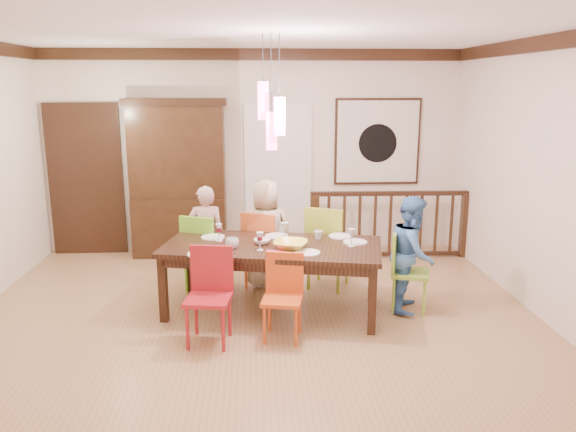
{
  "coord_description": "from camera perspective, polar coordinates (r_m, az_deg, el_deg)",
  "views": [
    {
      "loc": [
        0.01,
        -5.64,
        2.41
      ],
      "look_at": [
        0.37,
        0.31,
        1.01
      ],
      "focal_mm": 35.0,
      "sensor_mm": 36.0,
      "label": 1
    }
  ],
  "objects": [
    {
      "name": "floor",
      "position": [
        6.13,
        -3.3,
        -9.94
      ],
      "size": [
        6.0,
        6.0,
        0.0
      ],
      "primitive_type": "plane",
      "color": "#A1774E",
      "rests_on": "ground"
    },
    {
      "name": "ceiling",
      "position": [
        5.66,
        -3.7,
        18.15
      ],
      "size": [
        6.0,
        6.0,
        0.0
      ],
      "primitive_type": "plane",
      "rotation": [
        3.14,
        0.0,
        0.0
      ],
      "color": "white",
      "rests_on": "wall_back"
    },
    {
      "name": "wall_back",
      "position": [
        8.2,
        -3.5,
        6.45
      ],
      "size": [
        6.0,
        0.0,
        6.0
      ],
      "primitive_type": "plane",
      "rotation": [
        1.57,
        0.0,
        0.0
      ],
      "color": "beige",
      "rests_on": "floor"
    },
    {
      "name": "wall_right",
      "position": [
        6.46,
        24.25,
        3.49
      ],
      "size": [
        0.0,
        5.0,
        5.0
      ],
      "primitive_type": "plane",
      "rotation": [
        1.57,
        0.0,
        -1.57
      ],
      "color": "beige",
      "rests_on": "floor"
    },
    {
      "name": "crown_molding",
      "position": [
        5.66,
        -3.69,
        17.34
      ],
      "size": [
        6.0,
        5.0,
        0.16
      ],
      "primitive_type": null,
      "color": "black",
      "rests_on": "wall_back"
    },
    {
      "name": "panel_door",
      "position": [
        8.55,
        -19.78,
        3.27
      ],
      "size": [
        1.04,
        0.07,
        2.24
      ],
      "primitive_type": "cube",
      "color": "black",
      "rests_on": "wall_back"
    },
    {
      "name": "white_doorway",
      "position": [
        8.23,
        -1.01,
        3.68
      ],
      "size": [
        0.97,
        0.05,
        2.22
      ],
      "primitive_type": "cube",
      "color": "silver",
      "rests_on": "wall_back"
    },
    {
      "name": "painting",
      "position": [
        8.34,
        9.06,
        7.46
      ],
      "size": [
        1.25,
        0.06,
        1.25
      ],
      "color": "black",
      "rests_on": "wall_back"
    },
    {
      "name": "pendant_cluster",
      "position": [
        5.75,
        -1.7,
        10.18
      ],
      "size": [
        0.27,
        0.21,
        1.14
      ],
      "color": "#F6498A",
      "rests_on": "ceiling"
    },
    {
      "name": "dining_table",
      "position": [
        6.0,
        -1.61,
        -3.62
      ],
      "size": [
        2.46,
        1.49,
        0.75
      ],
      "rotation": [
        0.0,
        0.0,
        -0.2
      ],
      "color": "black",
      "rests_on": "floor"
    },
    {
      "name": "chair_far_left",
      "position": [
        6.73,
        -8.43,
        -3.09
      ],
      "size": [
        0.55,
        0.55,
        0.94
      ],
      "rotation": [
        0.0,
        0.0,
        2.75
      ],
      "color": "#6CB928",
      "rests_on": "floor"
    },
    {
      "name": "chair_far_mid",
      "position": [
        6.78,
        -2.37,
        -2.78
      ],
      "size": [
        0.57,
        0.57,
        0.95
      ],
      "rotation": [
        0.0,
        0.0,
        2.68
      ],
      "color": "#D55D28",
      "rests_on": "floor"
    },
    {
      "name": "chair_far_right",
      "position": [
        6.76,
        4.15,
        -2.5
      ],
      "size": [
        0.61,
        0.61,
        1.02
      ],
      "rotation": [
        0.0,
        0.0,
        2.7
      ],
      "color": "#8DA427",
      "rests_on": "floor"
    },
    {
      "name": "chair_near_left",
      "position": [
        5.35,
        -8.12,
        -7.56
      ],
      "size": [
        0.47,
        0.47,
        0.91
      ],
      "rotation": [
        0.0,
        0.0,
        -0.14
      ],
      "color": "maroon",
      "rests_on": "floor"
    },
    {
      "name": "chair_near_mid",
      "position": [
        5.4,
        -0.58,
        -7.79
      ],
      "size": [
        0.44,
        0.44,
        0.83
      ],
      "rotation": [
        0.0,
        0.0,
        -0.19
      ],
      "color": "#BE4816",
      "rests_on": "floor"
    },
    {
      "name": "chair_end_right",
      "position": [
        6.22,
        12.36,
        -5.01
      ],
      "size": [
        0.5,
        0.5,
        0.87
      ],
      "rotation": [
        0.0,
        0.0,
        1.26
      ],
      "color": "#7FAD30",
      "rests_on": "floor"
    },
    {
      "name": "china_hutch",
      "position": [
        8.11,
        -11.09,
        3.81
      ],
      "size": [
        1.41,
        0.46,
        2.23
      ],
      "color": "black",
      "rests_on": "floor"
    },
    {
      "name": "balustrade",
      "position": [
        8.06,
        10.35,
        -0.73
      ],
      "size": [
        2.27,
        0.12,
        0.96
      ],
      "rotation": [
        0.0,
        0.0,
        -0.02
      ],
      "color": "black",
      "rests_on": "floor"
    },
    {
      "name": "person_far_left",
      "position": [
        6.86,
        -8.31,
        -2.04
      ],
      "size": [
        0.46,
        0.31,
        1.24
      ],
      "primitive_type": "imported",
      "rotation": [
        0.0,
        0.0,
        3.16
      ],
      "color": "beige",
      "rests_on": "floor"
    },
    {
      "name": "person_far_mid",
      "position": [
        6.77,
        -2.22,
        -1.79
      ],
      "size": [
        0.68,
        0.48,
        1.32
      ],
      "primitive_type": "imported",
      "rotation": [
        0.0,
        0.0,
        3.24
      ],
      "color": "#BFB090",
      "rests_on": "floor"
    },
    {
      "name": "person_end_right",
      "position": [
        6.21,
        12.52,
        -3.75
      ],
      "size": [
        0.65,
        0.74,
        1.26
      ],
      "primitive_type": "imported",
      "rotation": [
        0.0,
        0.0,
        1.23
      ],
      "color": "#457DC2",
      "rests_on": "floor"
    },
    {
      "name": "serving_bowl",
      "position": [
        5.81,
        0.25,
        -2.94
      ],
      "size": [
        0.42,
        0.42,
        0.09
      ],
      "primitive_type": "imported",
      "rotation": [
        0.0,
        0.0,
        -0.24
      ],
      "color": "yellow",
      "rests_on": "dining_table"
    },
    {
      "name": "small_bowl",
      "position": [
        5.99,
        -2.64,
        -2.61
      ],
      "size": [
        0.2,
        0.2,
        0.06
      ],
      "primitive_type": "imported",
      "rotation": [
        0.0,
        0.0,
        0.14
      ],
      "color": "white",
      "rests_on": "dining_table"
    },
    {
      "name": "cup_left",
      "position": [
        5.85,
        -5.7,
        -2.78
      ],
      "size": [
        0.14,
        0.14,
        0.11
      ],
      "primitive_type": "imported",
      "rotation": [
        0.0,
        0.0,
        0.02
      ],
      "color": "silver",
      "rests_on": "dining_table"
    },
    {
      "name": "cup_right",
      "position": [
        6.19,
        3.1,
        -1.93
      ],
      "size": [
        0.11,
        0.11,
        0.09
      ],
      "primitive_type": "imported",
      "rotation": [
        0.0,
        0.0,
        -0.08
      ],
      "color": "silver",
      "rests_on": "dining_table"
    },
    {
      "name": "plate_far_left",
      "position": [
        6.29,
        -7.64,
        -2.14
      ],
      "size": [
        0.26,
        0.26,
        0.01
      ],
      "primitive_type": "cylinder",
      "color": "white",
      "rests_on": "dining_table"
    },
    {
      "name": "plate_far_mid",
      "position": [
        6.28,
        -1.16,
        -2.04
      ],
      "size": [
        0.26,
        0.26,
        0.01
      ],
      "primitive_type": "cylinder",
      "color": "white",
      "rests_on": "dining_table"
    },
    {
      "name": "plate_far_right",
      "position": [
        6.3,
        5.35,
        -2.05
      ],
      "size": [
        0.26,
        0.26,
        0.01
      ],
      "primitive_type": "cylinder",
      "color": "white",
      "rests_on": "dining_table"
    },
    {
      "name": "plate_near_left",
      "position": [
        5.69,
        -8.92,
        -3.83
      ],
      "size": [
        0.26,
        0.26,
        0.01
      ],
      "primitive_type": "cylinder",
      "color": "white",
      "rests_on": "dining_table"
    },
    {
      "name": "plate_near_mid",
      "position": [
        5.67,
        2.0,
        -3.75
      ],
      "size": [
        0.26,
        0.26,
        0.01
      ],
      "primitive_type": "cylinder",
      "color": "white",
      "rests_on": "dining_table"
    },
    {
      "name": "plate_end_right",
      "position": [
        6.08,
        6.85,
        -2.66
      ],
      "size": [
        0.26,
        0.26,
        0.01
      ],
      "primitive_type": "cylinder",
      "color": "white",
      "rests_on": "dining_table"
    },
    {
      "name": "wine_glass_a",
      "position": [
        6.14,
        -7.03,
        -1.66
      ],
      "size": [
        0.08,
        0.08,
        0.19
      ],
      "primitive_type": null,
      "color": "#590C19",
      "rests_on": "dining_table"
    },
    {
      "name": "wine_glass_b",
      "position": [
        6.15,
        -0.35,
        -1.53
      ],
      "size": [
        0.08,
        0.08,
        0.19
      ],
      "primitive_type": null,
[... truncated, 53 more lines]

